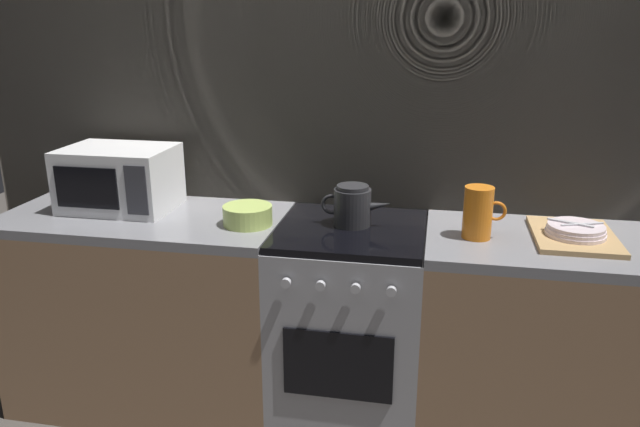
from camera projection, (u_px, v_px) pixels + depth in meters
ground_plane at (348, 418)px, 2.73m from camera, size 8.00×8.00×0.00m
back_wall at (363, 138)px, 2.67m from camera, size 3.60×0.05×2.40m
counter_left at (152, 309)px, 2.76m from camera, size 1.20×0.60×0.90m
stove_unit at (349, 328)px, 2.60m from camera, size 0.60×0.63×0.90m
counter_right at (574, 348)px, 2.43m from camera, size 1.20×0.60×0.90m
microwave at (119, 178)px, 2.67m from camera, size 0.46×0.35×0.27m
kettle at (353, 206)px, 2.46m from camera, size 0.28×0.15×0.17m
mixing_bowl at (248, 215)px, 2.48m from camera, size 0.20×0.20×0.08m
pitcher at (478, 213)px, 2.31m from camera, size 0.16×0.11×0.20m
dish_pile at (575, 233)px, 2.32m from camera, size 0.30×0.40×0.07m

